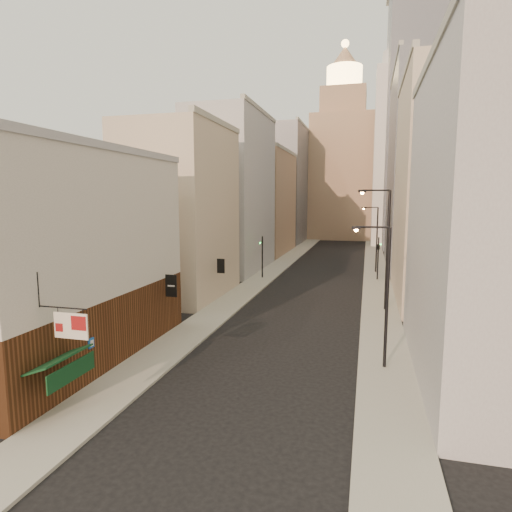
{
  "coord_description": "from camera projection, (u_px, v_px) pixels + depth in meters",
  "views": [
    {
      "loc": [
        5.26,
        -11.65,
        9.39
      ],
      "look_at": [
        -2.02,
        16.2,
        5.5
      ],
      "focal_mm": 30.0,
      "sensor_mm": 36.0,
      "label": 1
    }
  ],
  "objects": [
    {
      "name": "near_building_left",
      "position": [
        72.0,
        258.0,
        24.32
      ],
      "size": [
        8.3,
        23.04,
        12.3
      ],
      "color": "#593118",
      "rests_on": "ground"
    },
    {
      "name": "streetlamp_far",
      "position": [
        375.0,
        236.0,
        53.52
      ],
      "size": [
        2.08,
        0.95,
        8.33
      ],
      "rotation": [
        0.0,
        0.0,
        0.37
      ],
      "color": "black",
      "rests_on": "ground"
    },
    {
      "name": "right_bldg_wingrid",
      "position": [
        422.0,
        171.0,
        56.94
      ],
      "size": [
        8.0,
        20.0,
        26.0
      ],
      "primitive_type": "cube",
      "color": "gray",
      "rests_on": "ground"
    },
    {
      "name": "ground",
      "position": [
        189.0,
        492.0,
        13.75
      ],
      "size": [
        360.0,
        360.0,
        0.0
      ],
      "primitive_type": "plane",
      "color": "black",
      "rests_on": "ground"
    },
    {
      "name": "left_bldg_beige",
      "position": [
        181.0,
        213.0,
        40.61
      ],
      "size": [
        8.0,
        12.0,
        16.0
      ],
      "primitive_type": "cube",
      "color": "#BCAB93",
      "rests_on": "ground"
    },
    {
      "name": "traffic_light_left",
      "position": [
        262.0,
        248.0,
        49.95
      ],
      "size": [
        0.56,
        0.46,
        5.0
      ],
      "rotation": [
        0.0,
        0.0,
        3.2
      ],
      "color": "black",
      "rests_on": "ground"
    },
    {
      "name": "left_bldg_grey",
      "position": [
        232.0,
        194.0,
        55.68
      ],
      "size": [
        8.0,
        16.0,
        20.0
      ],
      "primitive_type": "cube",
      "color": "#9C9DA1",
      "rests_on": "ground"
    },
    {
      "name": "sidewalk_right",
      "position": [
        375.0,
        260.0,
        64.85
      ],
      "size": [
        3.0,
        140.0,
        0.15
      ],
      "primitive_type": "cube",
      "color": "gray",
      "rests_on": "ground"
    },
    {
      "name": "right_bldg_grey",
      "position": [
        508.0,
        227.0,
        21.18
      ],
      "size": [
        8.0,
        16.0,
        16.0
      ],
      "primitive_type": "cube",
      "color": "#9C9DA1",
      "rests_on": "ground"
    },
    {
      "name": "highrise",
      "position": [
        441.0,
        111.0,
        80.59
      ],
      "size": [
        21.0,
        23.0,
        51.2
      ],
      "color": "gray",
      "rests_on": "ground"
    },
    {
      "name": "left_bldg_tan",
      "position": [
        264.0,
        204.0,
        73.14
      ],
      "size": [
        8.0,
        18.0,
        17.0
      ],
      "primitive_type": "cube",
      "color": "tan",
      "rests_on": "ground"
    },
    {
      "name": "right_bldg_beige",
      "position": [
        447.0,
        191.0,
        38.17
      ],
      "size": [
        8.0,
        16.0,
        20.0
      ],
      "primitive_type": "cube",
      "color": "#BCAB93",
      "rests_on": "ground"
    },
    {
      "name": "sidewalk_left",
      "position": [
        290.0,
        257.0,
        68.1
      ],
      "size": [
        3.0,
        140.0,
        0.15
      ],
      "primitive_type": "cube",
      "color": "gray",
      "rests_on": "ground"
    },
    {
      "name": "left_bldg_wingrid",
      "position": [
        286.0,
        186.0,
        91.85
      ],
      "size": [
        8.0,
        20.0,
        24.0
      ],
      "primitive_type": "cube",
      "color": "gray",
      "rests_on": "ground"
    },
    {
      "name": "white_tower",
      "position": [
        395.0,
        151.0,
        83.54
      ],
      "size": [
        8.0,
        8.0,
        41.5
      ],
      "color": "silver",
      "rests_on": "ground"
    },
    {
      "name": "streetlamp_near",
      "position": [
        384.0,
        289.0,
        23.11
      ],
      "size": [
        2.08,
        0.26,
        7.92
      ],
      "rotation": [
        0.0,
        0.0,
        0.04
      ],
      "color": "black",
      "rests_on": "ground"
    },
    {
      "name": "traffic_light_right",
      "position": [
        378.0,
        248.0,
        48.65
      ],
      "size": [
        0.62,
        0.59,
        5.0
      ],
      "rotation": [
        0.0,
        0.0,
        3.16
      ],
      "color": "black",
      "rests_on": "ground"
    },
    {
      "name": "streetlamp_mid",
      "position": [
        385.0,
        243.0,
        35.17
      ],
      "size": [
        2.62,
        0.77,
        10.1
      ],
      "rotation": [
        0.0,
        0.0,
        0.21
      ],
      "color": "black",
      "rests_on": "ground"
    },
    {
      "name": "clock_tower",
      "position": [
        342.0,
        163.0,
        99.85
      ],
      "size": [
        14.0,
        14.0,
        44.9
      ],
      "color": "tan",
      "rests_on": "ground"
    }
  ]
}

